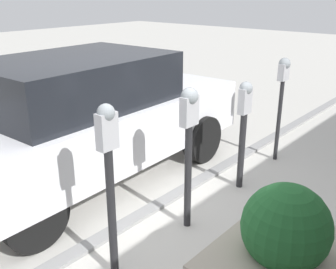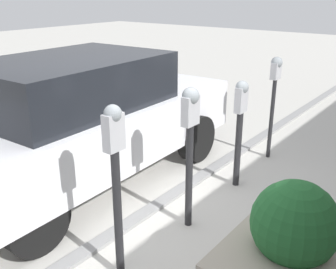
% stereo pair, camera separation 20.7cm
% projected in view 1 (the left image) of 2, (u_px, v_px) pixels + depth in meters
% --- Properties ---
extents(ground_plane, '(40.00, 40.00, 0.00)m').
position_uv_depth(ground_plane, '(161.00, 210.00, 4.44)').
color(ground_plane, beige).
extents(curb_strip, '(15.35, 0.16, 0.04)m').
position_uv_depth(curb_strip, '(155.00, 206.00, 4.49)').
color(curb_strip, gray).
rests_on(curb_strip, ground_plane).
extents(parking_meter_second, '(0.17, 0.14, 1.55)m').
position_uv_depth(parking_meter_second, '(109.00, 167.00, 3.10)').
color(parking_meter_second, '#232326').
rests_on(parking_meter_second, ground_plane).
extents(parking_meter_middle, '(0.20, 0.17, 1.49)m').
position_uv_depth(parking_meter_middle, '(189.00, 133.00, 3.81)').
color(parking_meter_middle, '#232326').
rests_on(parking_meter_middle, ground_plane).
extents(parking_meter_fourth, '(0.18, 0.16, 1.35)m').
position_uv_depth(parking_meter_fourth, '(244.00, 119.00, 4.67)').
color(parking_meter_fourth, '#232326').
rests_on(parking_meter_fourth, ground_plane).
extents(parking_meter_farthest, '(0.19, 0.16, 1.49)m').
position_uv_depth(parking_meter_farthest, '(282.00, 86.00, 5.40)').
color(parking_meter_farthest, '#232326').
rests_on(parking_meter_farthest, ground_plane).
extents(planter_box, '(1.18, 0.91, 1.10)m').
position_uv_depth(planter_box, '(281.00, 268.00, 2.88)').
color(planter_box, '#A39989').
rests_on(planter_box, ground_plane).
extents(parked_car_front, '(4.41, 1.89, 1.61)m').
position_uv_depth(parked_car_front, '(87.00, 117.00, 4.94)').
color(parked_car_front, silver).
rests_on(parked_car_front, ground_plane).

